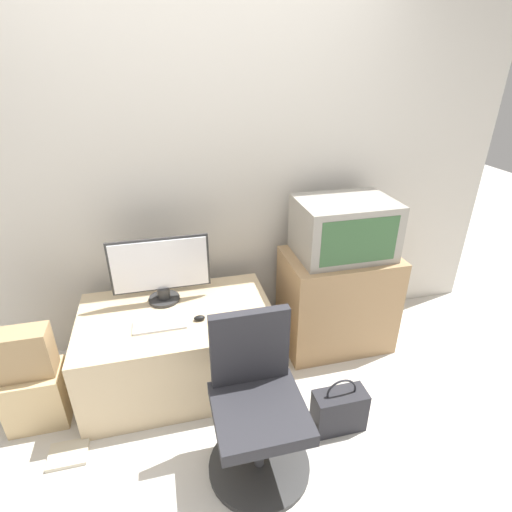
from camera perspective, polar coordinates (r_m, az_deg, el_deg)
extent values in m
plane|color=beige|center=(2.30, -1.50, -29.62)|extent=(12.00, 12.00, 0.00)
cube|color=beige|center=(2.66, -8.25, 13.08)|extent=(4.40, 0.05, 2.60)
cube|color=#CCB289|center=(2.64, -10.84, -12.65)|extent=(1.17, 0.73, 0.52)
cube|color=#A37F56|center=(2.92, 11.44, -6.15)|extent=(0.76, 0.49, 0.71)
cylinder|color=#2D2D2D|center=(2.62, -12.97, -5.98)|extent=(0.20, 0.20, 0.02)
cylinder|color=#2D2D2D|center=(2.59, -13.07, -5.11)|extent=(0.08, 0.08, 0.07)
cube|color=#2D2D2D|center=(2.50, -13.54, -1.18)|extent=(0.60, 0.01, 0.35)
cube|color=silver|center=(2.50, -13.54, -1.24)|extent=(0.57, 0.02, 0.32)
cube|color=silver|center=(2.40, -13.58, -9.51)|extent=(0.30, 0.13, 0.01)
ellipsoid|color=black|center=(2.39, -8.08, -8.76)|extent=(0.07, 0.04, 0.03)
cube|color=gray|center=(2.69, 12.42, 3.97)|extent=(0.62, 0.45, 0.38)
cube|color=#335B33|center=(2.51, 14.56, 2.04)|extent=(0.51, 0.01, 0.30)
cylinder|color=#333333|center=(2.34, 0.46, -27.68)|extent=(0.52, 0.52, 0.03)
cylinder|color=#4C4C51|center=(2.19, 0.47, -24.94)|extent=(0.05, 0.05, 0.33)
cube|color=#28282D|center=(2.04, 0.50, -21.44)|extent=(0.44, 0.44, 0.07)
cube|color=#28282D|center=(2.01, -0.89, -12.83)|extent=(0.39, 0.05, 0.41)
cube|color=#D1B27F|center=(2.72, -28.79, -17.16)|extent=(0.32, 0.25, 0.34)
cube|color=#A3845B|center=(2.53, -30.35, -11.92)|extent=(0.30, 0.15, 0.28)
cube|color=#232328|center=(2.45, 11.78, -20.81)|extent=(0.30, 0.14, 0.25)
torus|color=#232328|center=(2.35, 12.11, -18.46)|extent=(0.18, 0.01, 0.18)
cube|color=beige|center=(2.58, -25.24, -24.24)|extent=(0.20, 0.16, 0.02)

